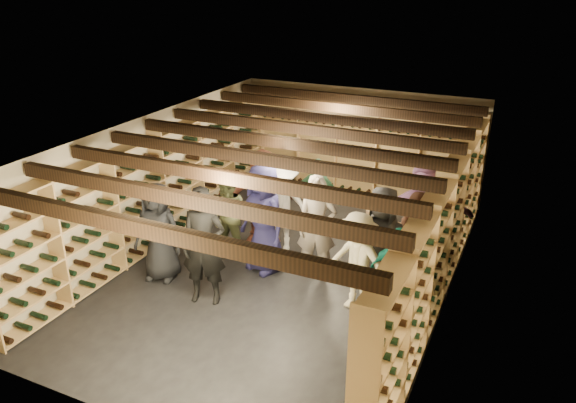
% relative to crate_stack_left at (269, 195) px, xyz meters
% --- Properties ---
extents(ground, '(8.00, 8.00, 0.00)m').
position_rel_crate_stack_left_xyz_m(ground, '(1.28, -1.96, -0.42)').
color(ground, black).
rests_on(ground, ground).
extents(walls, '(5.52, 8.02, 2.40)m').
position_rel_crate_stack_left_xyz_m(walls, '(1.28, -1.96, 0.78)').
color(walls, beige).
rests_on(walls, ground).
extents(ceiling, '(5.50, 8.00, 0.01)m').
position_rel_crate_stack_left_xyz_m(ceiling, '(1.28, -1.96, 1.98)').
color(ceiling, beige).
rests_on(ceiling, walls).
extents(ceiling_joists, '(5.40, 7.12, 0.18)m').
position_rel_crate_stack_left_xyz_m(ceiling_joists, '(1.28, -1.96, 1.84)').
color(ceiling_joists, black).
rests_on(ceiling_joists, ground).
extents(wine_rack_left, '(0.32, 7.50, 2.15)m').
position_rel_crate_stack_left_xyz_m(wine_rack_left, '(-1.29, -1.96, 0.65)').
color(wine_rack_left, tan).
rests_on(wine_rack_left, ground).
extents(wine_rack_right, '(0.32, 7.50, 2.15)m').
position_rel_crate_stack_left_xyz_m(wine_rack_right, '(3.85, -1.96, 0.65)').
color(wine_rack_right, tan).
rests_on(wine_rack_right, ground).
extents(wine_rack_back, '(4.70, 0.30, 2.15)m').
position_rel_crate_stack_left_xyz_m(wine_rack_back, '(1.28, 1.87, 0.65)').
color(wine_rack_back, tan).
rests_on(wine_rack_back, ground).
extents(crate_stack_left, '(0.56, 0.43, 0.85)m').
position_rel_crate_stack_left_xyz_m(crate_stack_left, '(0.00, 0.00, 0.00)').
color(crate_stack_left, tan).
rests_on(crate_stack_left, ground).
extents(crate_stack_right, '(0.56, 0.43, 0.51)m').
position_rel_crate_stack_left_xyz_m(crate_stack_right, '(2.31, 0.37, -0.17)').
color(crate_stack_right, tan).
rests_on(crate_stack_right, ground).
extents(crate_loose, '(0.58, 0.47, 0.17)m').
position_rel_crate_stack_left_xyz_m(crate_loose, '(2.56, 0.23, -0.34)').
color(crate_loose, tan).
rests_on(crate_loose, ground).
extents(person_0, '(0.91, 0.69, 1.69)m').
position_rel_crate_stack_left_xyz_m(person_0, '(-0.44, -3.14, 0.42)').
color(person_0, black).
rests_on(person_0, ground).
extents(person_1, '(0.79, 0.63, 1.88)m').
position_rel_crate_stack_left_xyz_m(person_1, '(0.62, -3.41, 0.51)').
color(person_1, black).
rests_on(person_1, ground).
extents(person_2, '(0.74, 0.58, 1.52)m').
position_rel_crate_stack_left_xyz_m(person_2, '(0.21, -1.98, 0.33)').
color(person_2, '#5D653C').
rests_on(person_2, ground).
extents(person_3, '(1.15, 0.85, 1.58)m').
position_rel_crate_stack_left_xyz_m(person_3, '(2.79, -2.64, 0.37)').
color(person_3, beige).
rests_on(person_3, ground).
extents(person_4, '(1.01, 0.72, 1.60)m').
position_rel_crate_stack_left_xyz_m(person_4, '(3.46, -2.87, 0.37)').
color(person_4, '#0E6C5A').
rests_on(person_4, ground).
extents(person_5, '(1.73, 1.15, 1.79)m').
position_rel_crate_stack_left_xyz_m(person_5, '(0.45, -1.13, 0.47)').
color(person_5, brown).
rests_on(person_5, ground).
extents(person_6, '(1.09, 0.91, 1.91)m').
position_rel_crate_stack_left_xyz_m(person_6, '(0.99, -2.15, 0.53)').
color(person_6, '#191840').
rests_on(person_6, ground).
extents(person_7, '(0.74, 0.59, 1.79)m').
position_rel_crate_stack_left_xyz_m(person_7, '(1.88, -1.98, 0.47)').
color(person_7, gray).
rests_on(person_7, ground).
extents(person_8, '(0.92, 0.80, 1.61)m').
position_rel_crate_stack_left_xyz_m(person_8, '(3.46, -1.56, 0.38)').
color(person_8, '#4F2C1D').
rests_on(person_8, ground).
extents(person_9, '(1.26, 0.98, 1.72)m').
position_rel_crate_stack_left_xyz_m(person_9, '(0.94, -1.38, 0.43)').
color(person_9, '#B9B3A9').
rests_on(person_9, ground).
extents(person_10, '(0.94, 0.39, 1.61)m').
position_rel_crate_stack_left_xyz_m(person_10, '(1.33, -0.66, 0.38)').
color(person_10, '#234930').
rests_on(person_10, ground).
extents(person_11, '(1.77, 1.02, 1.82)m').
position_rel_crate_stack_left_xyz_m(person_11, '(3.32, -0.66, 0.48)').
color(person_11, '#915C93').
rests_on(person_11, ground).
extents(person_12, '(0.91, 0.60, 1.83)m').
position_rel_crate_stack_left_xyz_m(person_12, '(3.01, -2.13, 0.49)').
color(person_12, '#2F3034').
rests_on(person_12, ground).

